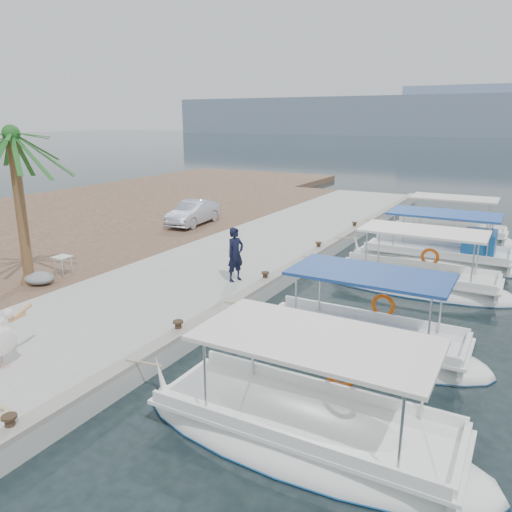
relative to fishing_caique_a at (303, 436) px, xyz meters
The scene contains 16 objects.
ground 6.97m from the fishing_caique_a, 127.00° to the left, with size 400.00×400.00×0.00m, color black.
concrete_quay 12.79m from the fishing_caique_a, 124.25° to the left, with size 6.00×40.00×0.50m, color #A0A09B.
quay_curb 11.46m from the fishing_caique_a, 112.68° to the left, with size 0.44×40.00×0.12m, color gray.
cobblestone_strip 16.14m from the fishing_caique_a, 139.09° to the left, with size 4.00×40.00×0.50m, color brown.
land_backing 24.58m from the fishing_caique_a, 154.54° to the left, with size 16.00×60.00×0.48m, color brown.
fishing_caique_a is the anchor object (origin of this frame).
fishing_caique_b 4.31m from the fishing_caique_a, 93.22° to the left, with size 6.73×2.28×2.83m.
fishing_caique_c 10.18m from the fishing_caique_a, 90.23° to the left, with size 7.14×2.30×2.83m.
fishing_caique_d 14.00m from the fishing_caique_a, 89.28° to the left, with size 7.35×2.48×2.83m.
fishing_caique_e 18.77m from the fishing_caique_a, 90.58° to the left, with size 6.83×2.32×2.83m.
mooring_bollards 8.42m from the fishing_caique_a, 122.74° to the left, with size 0.28×20.28×0.33m.
fisherman 8.68m from the fishing_caique_a, 129.70° to the left, with size 0.70×0.46×1.91m, color black.
date_palm 13.11m from the fishing_caique_a, 165.94° to the left, with size 4.60×4.60×5.97m.
parked_car 18.66m from the fishing_caique_a, 132.02° to the left, with size 1.35×3.88×1.28m, color #AFB5C8.
tarp_bundle 11.69m from the fishing_caique_a, 164.89° to the left, with size 1.10×0.90×0.40m, color gray.
folding_table 12.00m from the fishing_caique_a, 160.13° to the left, with size 0.55×0.55×0.73m.
Camera 1 is at (7.39, -13.30, 6.02)m, focal length 35.00 mm.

